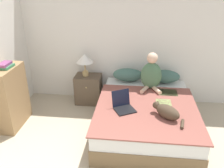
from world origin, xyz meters
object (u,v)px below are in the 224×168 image
object	(u,v)px
pillow_near	(128,75)
person_sitting	(151,74)
bookshelf	(11,97)
laptop_open	(123,106)
nightstand	(89,89)
table_lamp	(85,59)
bed	(146,116)
book_stack_top	(5,65)
cat_tabby	(167,112)
pillow_far	(164,76)

from	to	relation	value
pillow_near	person_sitting	size ratio (longest dim) A/B	0.87
person_sitting	bookshelf	size ratio (longest dim) A/B	0.64
laptop_open	nightstand	world-z (taller)	laptop_open
person_sitting	table_lamp	size ratio (longest dim) A/B	1.52
person_sitting	pillow_near	bearing A→B (deg)	144.04
nightstand	laptop_open	bearing A→B (deg)	-54.04
bed	nightstand	bearing A→B (deg)	144.13
book_stack_top	bookshelf	bearing A→B (deg)	-138.45
cat_tabby	laptop_open	size ratio (longest dim) A/B	1.15
table_lamp	bookshelf	bearing A→B (deg)	-138.83
pillow_near	book_stack_top	world-z (taller)	book_stack_top
laptop_open	nightstand	xyz separation A→B (m)	(-0.76, 1.05, -0.27)
table_lamp	nightstand	bearing A→B (deg)	-1.45
cat_tabby	nightstand	distance (m)	1.87
laptop_open	bed	bearing A→B (deg)	5.35
pillow_near	table_lamp	world-z (taller)	table_lamp
nightstand	table_lamp	xyz separation A→B (m)	(-0.05, 0.00, 0.62)
pillow_near	pillow_far	world-z (taller)	same
pillow_far	bookshelf	size ratio (longest dim) A/B	0.56
bed	laptop_open	world-z (taller)	laptop_open
pillow_near	book_stack_top	size ratio (longest dim) A/B	2.36
nightstand	bookshelf	distance (m)	1.45
pillow_far	table_lamp	world-z (taller)	table_lamp
cat_tabby	pillow_far	bearing A→B (deg)	-51.08
nightstand	book_stack_top	distance (m)	1.63
pillow_far	bookshelf	bearing A→B (deg)	-159.73
pillow_near	bookshelf	xyz separation A→B (m)	(-1.87, -0.94, -0.10)
bed	laptop_open	xyz separation A→B (m)	(-0.35, -0.24, 0.31)
person_sitting	book_stack_top	xyz separation A→B (m)	(-2.28, -0.64, 0.30)
person_sitting	laptop_open	size ratio (longest dim) A/B	1.62
nightstand	bookshelf	xyz separation A→B (m)	(-1.10, -0.92, 0.23)
pillow_near	person_sitting	xyz separation A→B (m)	(0.41, -0.30, 0.16)
bed	book_stack_top	bearing A→B (deg)	-177.21
book_stack_top	person_sitting	bearing A→B (deg)	15.57
bookshelf	table_lamp	bearing A→B (deg)	41.17
pillow_far	laptop_open	world-z (taller)	laptop_open
bed	pillow_far	world-z (taller)	pillow_far
person_sitting	cat_tabby	bearing A→B (deg)	-78.19
pillow_far	table_lamp	xyz separation A→B (m)	(-1.50, -0.02, 0.29)
bookshelf	book_stack_top	bearing A→B (deg)	41.55
bed	cat_tabby	distance (m)	0.60
table_lamp	person_sitting	bearing A→B (deg)	-12.65
bed	pillow_far	bearing A→B (deg)	67.79
nightstand	table_lamp	size ratio (longest dim) A/B	1.31
person_sitting	bookshelf	xyz separation A→B (m)	(-2.29, -0.64, -0.26)
book_stack_top	bed	bearing A→B (deg)	2.79
bed	nightstand	world-z (taller)	nightstand
pillow_far	person_sitting	xyz separation A→B (m)	(-0.26, -0.30, 0.16)
pillow_far	person_sitting	distance (m)	0.43
pillow_near	person_sitting	bearing A→B (deg)	-35.96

